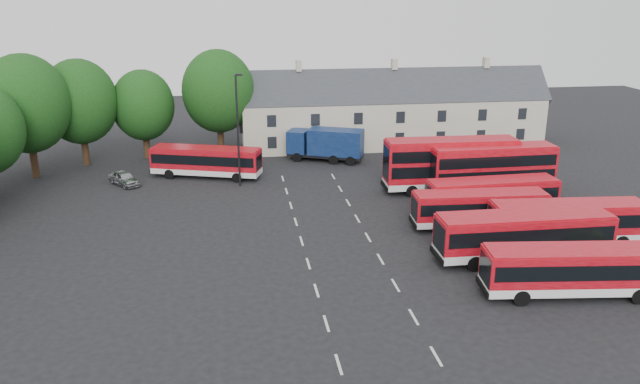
{
  "coord_description": "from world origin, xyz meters",
  "views": [
    {
      "loc": [
        -4.72,
        -40.21,
        17.68
      ],
      "look_at": [
        2.04,
        6.64,
        2.2
      ],
      "focal_mm": 35.0,
      "sensor_mm": 36.0,
      "label": 1
    }
  ],
  "objects_px": {
    "bus_dd_south": "(492,167)",
    "bus_row_a": "(575,268)",
    "silver_car": "(124,178)",
    "box_truck": "(326,143)",
    "lamppost": "(238,128)",
    "lime_car": "(640,279)"
  },
  "relations": [
    {
      "from": "bus_dd_south",
      "to": "bus_row_a",
      "type": "bearing_deg",
      "value": -99.0
    },
    {
      "from": "bus_row_a",
      "to": "silver_car",
      "type": "bearing_deg",
      "value": 144.62
    },
    {
      "from": "box_truck",
      "to": "silver_car",
      "type": "relative_size",
      "value": 2.17
    },
    {
      "from": "bus_dd_south",
      "to": "silver_car",
      "type": "height_order",
      "value": "bus_dd_south"
    },
    {
      "from": "lamppost",
      "to": "box_truck",
      "type": "bearing_deg",
      "value": 39.2
    },
    {
      "from": "lime_car",
      "to": "bus_dd_south",
      "type": "bearing_deg",
      "value": -0.05
    },
    {
      "from": "box_truck",
      "to": "silver_car",
      "type": "xyz_separation_m",
      "value": [
        -20.2,
        -5.8,
        -1.31
      ]
    },
    {
      "from": "bus_row_a",
      "to": "lime_car",
      "type": "xyz_separation_m",
      "value": [
        4.59,
        0.31,
        -1.2
      ]
    },
    {
      "from": "silver_car",
      "to": "bus_row_a",
      "type": "bearing_deg",
      "value": -79.61
    },
    {
      "from": "lime_car",
      "to": "bus_row_a",
      "type": "bearing_deg",
      "value": 88.36
    },
    {
      "from": "silver_car",
      "to": "lime_car",
      "type": "xyz_separation_m",
      "value": [
        34.76,
        -26.6,
        -0.0
      ]
    },
    {
      "from": "bus_dd_south",
      "to": "box_truck",
      "type": "xyz_separation_m",
      "value": [
        -12.75,
        13.61,
        -0.63
      ]
    },
    {
      "from": "silver_car",
      "to": "lamppost",
      "type": "xyz_separation_m",
      "value": [
        10.82,
        -1.84,
        4.93
      ]
    },
    {
      "from": "silver_car",
      "to": "lime_car",
      "type": "distance_m",
      "value": 43.77
    },
    {
      "from": "bus_dd_south",
      "to": "lamppost",
      "type": "xyz_separation_m",
      "value": [
        -22.12,
        5.97,
        2.99
      ]
    },
    {
      "from": "bus_row_a",
      "to": "bus_dd_south",
      "type": "distance_m",
      "value": 19.32
    },
    {
      "from": "bus_row_a",
      "to": "silver_car",
      "type": "relative_size",
      "value": 2.88
    },
    {
      "from": "bus_dd_south",
      "to": "lime_car",
      "type": "height_order",
      "value": "bus_dd_south"
    },
    {
      "from": "box_truck",
      "to": "lime_car",
      "type": "xyz_separation_m",
      "value": [
        14.56,
        -32.41,
        -1.31
      ]
    },
    {
      "from": "bus_row_a",
      "to": "box_truck",
      "type": "xyz_separation_m",
      "value": [
        -9.98,
        32.72,
        0.12
      ]
    },
    {
      "from": "bus_dd_south",
      "to": "silver_car",
      "type": "bearing_deg",
      "value": 165.93
    },
    {
      "from": "bus_row_a",
      "to": "lamppost",
      "type": "bearing_deg",
      "value": 134.01
    }
  ]
}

